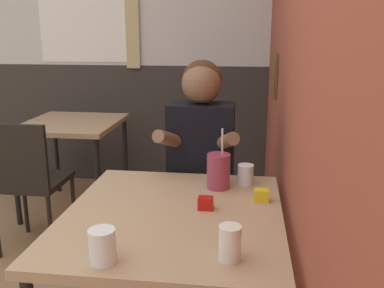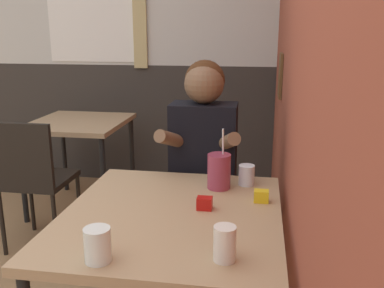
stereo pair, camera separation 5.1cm
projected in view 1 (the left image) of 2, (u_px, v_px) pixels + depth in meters
brick_wall_right at (288, 41)px, 2.33m from camera, size 0.08×4.67×2.70m
back_wall at (142, 36)px, 3.79m from camera, size 5.22×0.09×2.70m
main_table at (173, 228)px, 1.68m from camera, size 0.84×0.95×0.72m
background_table at (72, 132)px, 3.33m from camera, size 0.71×0.77×0.72m
chair_near_window at (27, 176)px, 2.68m from camera, size 0.40×0.40×0.88m
person_seated at (201, 174)px, 2.27m from camera, size 0.42×0.40×1.26m
cocktail_pitcher at (218, 171)px, 1.90m from camera, size 0.10×0.10×0.28m
glass_near_pitcher at (245, 175)px, 1.95m from camera, size 0.07×0.07×0.09m
glass_center at (102, 246)px, 1.29m from camera, size 0.08×0.08×0.11m
glass_far_side at (230, 243)px, 1.30m from camera, size 0.07×0.07×0.11m
condiment_ketchup at (206, 203)px, 1.68m from camera, size 0.06×0.04×0.05m
condiment_mustard at (261, 195)px, 1.76m from camera, size 0.06×0.04×0.05m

